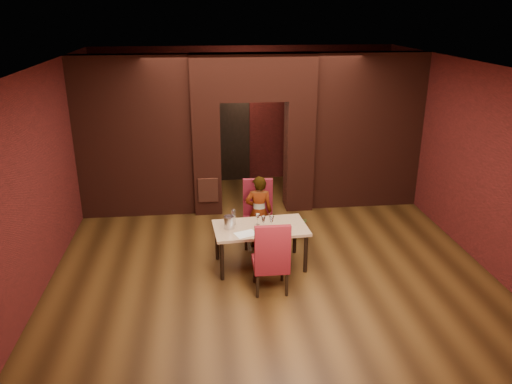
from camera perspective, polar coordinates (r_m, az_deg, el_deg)
floor at (r=8.84m, az=1.09°, el=-6.71°), size 8.00×8.00×0.00m
ceiling at (r=7.91m, az=1.24°, el=14.38°), size 7.00×8.00×0.04m
wall_back at (r=12.09m, az=-1.34°, el=8.82°), size 7.00×0.04×3.20m
wall_front at (r=4.63m, az=7.77°, el=-11.51°), size 7.00×0.04×3.20m
wall_left at (r=8.53m, az=-22.86°, el=2.21°), size 0.04×8.00×3.20m
wall_right at (r=9.35m, az=22.99°, el=3.69°), size 0.04×8.00×3.20m
pillar_left at (r=10.22m, az=-5.64°, el=3.94°), size 0.55×0.55×2.30m
pillar_right at (r=10.41m, az=4.90°, el=4.27°), size 0.55×0.55×2.30m
lintel at (r=9.94m, az=-0.34°, el=13.01°), size 2.45×0.55×0.90m
wing_wall_left at (r=10.18m, az=-13.74°, el=6.02°), size 2.28×0.35×3.20m
wing_wall_right at (r=10.66m, az=12.50°, el=6.75°), size 2.28×0.35×3.20m
vent_panel at (r=10.12m, az=-5.49°, el=0.21°), size 0.40×0.03×0.50m
rear_door at (r=12.13m, az=-3.19°, el=6.17°), size 0.90×0.08×2.10m
rear_door_frame at (r=12.09m, az=-3.18°, el=6.12°), size 1.02×0.04×2.22m
dining_table at (r=8.21m, az=0.49°, el=-6.21°), size 1.55×0.94×0.70m
chair_far at (r=8.83m, az=0.26°, el=-2.56°), size 0.57×0.57×1.17m
chair_near at (r=7.46m, az=1.66°, el=-7.23°), size 0.52×0.52×1.14m
person_seated at (r=8.74m, az=0.33°, el=-2.27°), size 0.50×0.34×1.32m
wine_glass_a at (r=8.10m, az=0.19°, el=-3.14°), size 0.08×0.08×0.19m
wine_glass_b at (r=8.02m, az=0.85°, el=-3.40°), size 0.08×0.08×0.18m
wine_glass_c at (r=8.01m, az=1.80°, el=-3.40°), size 0.08×0.08×0.19m
tasting_sheet at (r=7.81m, az=-1.16°, el=-4.81°), size 0.39×0.34×0.00m
wine_bucket at (r=7.98m, az=-3.08°, el=-3.47°), size 0.17×0.17×0.21m
water_bottle at (r=8.10m, az=-2.58°, el=-2.84°), size 0.06×0.06×0.27m
potted_plant at (r=9.32m, az=4.69°, el=-3.94°), size 0.38×0.34×0.40m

